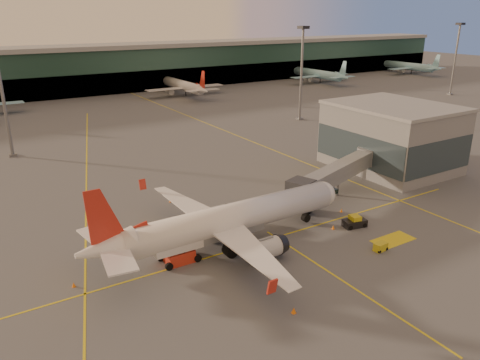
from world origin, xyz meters
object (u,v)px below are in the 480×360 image
gpu_cart (381,247)px  pushback_tug (355,222)px  catering_truck (177,242)px  main_airplane (226,221)px

gpu_cart → pushback_tug: pushback_tug is taller
gpu_cart → pushback_tug: bearing=66.5°
gpu_cart → catering_truck: bearing=149.8°
catering_truck → pushback_tug: size_ratio=1.72×
catering_truck → gpu_cart: bearing=-25.2°
catering_truck → gpu_cart: catering_truck is taller
main_airplane → pushback_tug: bearing=-14.0°
main_airplane → gpu_cart: bearing=-35.6°
pushback_tug → main_airplane: bearing=178.0°
main_airplane → gpu_cart: size_ratio=19.79×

